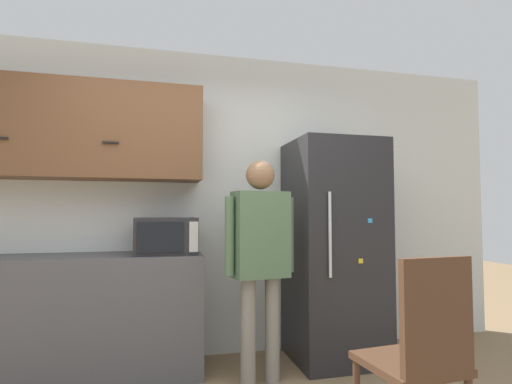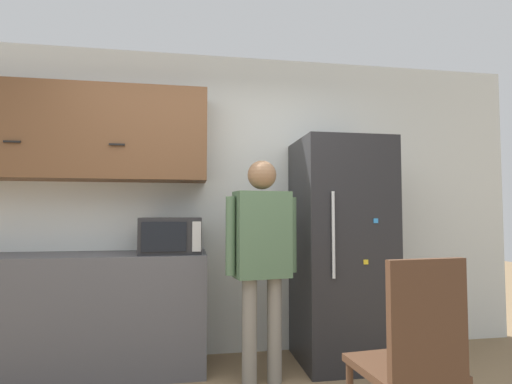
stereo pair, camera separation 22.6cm
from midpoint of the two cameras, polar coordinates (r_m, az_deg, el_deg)
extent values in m
cube|color=silver|center=(3.64, -9.60, -1.41)|extent=(6.00, 0.06, 2.70)
cube|color=#4C4C51|center=(3.50, -28.57, -15.62)|extent=(2.17, 0.57, 0.93)
cube|color=brown|center=(3.57, -27.56, 7.86)|extent=(2.17, 0.37, 0.77)
cube|color=black|center=(3.30, -21.95, 6.60)|extent=(0.12, 0.01, 0.01)
cube|color=#232326|center=(3.29, -14.70, -6.06)|extent=(0.48, 0.40, 0.29)
cube|color=black|center=(3.08, -15.55, -6.25)|extent=(0.34, 0.01, 0.22)
cube|color=#B2B2B2|center=(3.09, -10.99, -6.30)|extent=(0.07, 0.01, 0.23)
cylinder|color=gray|center=(3.08, -3.37, -19.30)|extent=(0.11, 0.11, 0.77)
cylinder|color=gray|center=(3.15, 0.18, -18.95)|extent=(0.11, 0.11, 0.77)
cube|color=#4C6B4C|center=(2.99, -1.55, -6.05)|extent=(0.43, 0.28, 0.64)
sphere|color=#8C6647|center=(3.00, -1.54, 2.45)|extent=(0.22, 0.22, 0.22)
cylinder|color=#4C6B4C|center=(2.92, -6.04, -6.24)|extent=(0.07, 0.07, 0.57)
cylinder|color=#4C6B4C|center=(3.09, 2.68, -6.08)|extent=(0.07, 0.07, 0.57)
cube|color=#232326|center=(3.53, 9.28, -8.07)|extent=(0.74, 0.70, 1.87)
cylinder|color=silver|center=(3.10, 8.50, -6.00)|extent=(0.02, 0.02, 0.66)
cube|color=yellow|center=(3.24, 12.80, -9.60)|extent=(0.04, 0.01, 0.04)
cube|color=#338CDB|center=(3.26, 14.09, -3.99)|extent=(0.04, 0.01, 0.04)
cube|color=#472D1E|center=(2.38, 18.31, -22.27)|extent=(0.49, 0.49, 0.04)
cube|color=#472D1E|center=(2.15, 21.64, -16.09)|extent=(0.42, 0.08, 0.56)
camera|label=1|loc=(0.11, -92.28, 0.12)|focal=28.00mm
camera|label=2|loc=(0.11, 87.72, -0.12)|focal=28.00mm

